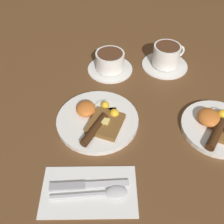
% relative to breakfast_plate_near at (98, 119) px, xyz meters
% --- Properties ---
extents(ground_plane, '(3.00, 3.00, 0.00)m').
position_rel_breakfast_plate_near_xyz_m(ground_plane, '(-0.00, -0.00, -0.01)').
color(ground_plane, brown).
extents(breakfast_plate_near, '(0.23, 0.23, 0.04)m').
position_rel_breakfast_plate_near_xyz_m(breakfast_plate_near, '(0.00, 0.00, 0.00)').
color(breakfast_plate_near, white).
rests_on(breakfast_plate_near, ground_plane).
extents(breakfast_plate_far, '(0.20, 0.20, 0.05)m').
position_rel_breakfast_plate_near_xyz_m(breakfast_plate_far, '(0.03, 0.33, 0.00)').
color(breakfast_plate_far, white).
rests_on(breakfast_plate_far, ground_plane).
extents(teacup_near, '(0.16, 0.16, 0.07)m').
position_rel_breakfast_plate_near_xyz_m(teacup_near, '(-0.25, 0.03, 0.02)').
color(teacup_near, white).
rests_on(teacup_near, ground_plane).
extents(teacup_far, '(0.16, 0.16, 0.08)m').
position_rel_breakfast_plate_near_xyz_m(teacup_far, '(-0.27, 0.23, 0.02)').
color(teacup_far, white).
rests_on(teacup_far, ground_plane).
extents(napkin, '(0.13, 0.22, 0.01)m').
position_rel_breakfast_plate_near_xyz_m(napkin, '(0.21, -0.01, -0.01)').
color(napkin, white).
rests_on(napkin, ground_plane).
extents(knife, '(0.03, 0.18, 0.01)m').
position_rel_breakfast_plate_near_xyz_m(knife, '(0.20, -0.02, -0.01)').
color(knife, silver).
rests_on(knife, napkin).
extents(spoon, '(0.04, 0.18, 0.01)m').
position_rel_breakfast_plate_near_xyz_m(spoon, '(0.22, 0.03, -0.00)').
color(spoon, silver).
rests_on(spoon, napkin).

